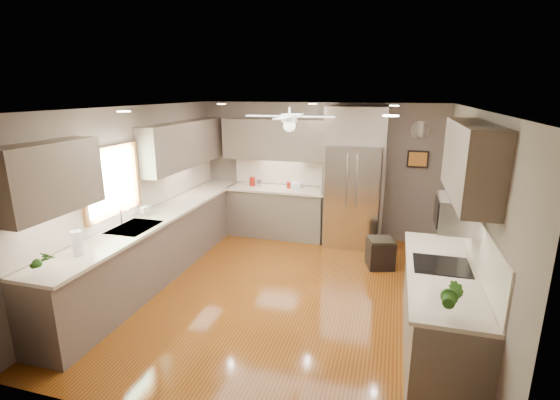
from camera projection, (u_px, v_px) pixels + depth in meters
The scene contains 27 objects.
floor at pixel (283, 292), 5.62m from camera, with size 5.00×5.00×0.00m, color #55260B.
ceiling at pixel (283, 108), 4.97m from camera, with size 5.00×5.00×0.00m, color white.
wall_back at pixel (319, 171), 7.62m from camera, with size 4.50×4.50×0.00m, color #64574C.
wall_front at pixel (193, 295), 2.98m from camera, with size 4.50×4.50×0.00m, color #64574C.
wall_left at pixel (134, 194), 5.89m from camera, with size 5.00×5.00×0.00m, color #64574C.
wall_right at pixel (470, 220), 4.70m from camera, with size 5.00×5.00×0.00m, color #64574C.
canister_a at pixel (252, 182), 7.75m from camera, with size 0.11×0.11×0.18m, color maroon.
canister_b at pixel (260, 183), 7.67m from camera, with size 0.09×0.09×0.14m, color silver.
canister_d at pixel (289, 185), 7.55m from camera, with size 0.08×0.08×0.13m, color maroon.
soap_bottle at pixel (146, 209), 5.92m from camera, with size 0.09×0.09×0.19m, color white.
potted_plant_left at pixel (40, 260), 4.00m from camera, with size 0.16×0.11×0.30m, color #255217.
potted_plant_right at pixel (453, 296), 3.28m from camera, with size 0.18×0.14×0.32m, color #255217.
bowl at pixel (296, 187), 7.51m from camera, with size 0.24×0.24×0.06m, color beige.
left_run at pixel (162, 242), 6.15m from camera, with size 0.65×4.70×1.45m.
back_run at pixel (277, 211), 7.74m from camera, with size 1.85×0.65×1.45m.
uppers at pixel (248, 149), 5.99m from camera, with size 4.50×4.70×0.95m.
window at pixel (111, 181), 5.34m from camera, with size 0.05×1.12×0.92m.
sink at pixel (135, 229), 5.43m from camera, with size 0.50×0.70×0.32m.
refrigerator at pixel (354, 180), 7.13m from camera, with size 1.06×0.75×2.45m.
right_run at pixel (440, 310), 4.24m from camera, with size 0.70×2.20×1.45m.
microwave at pixel (457, 213), 4.19m from camera, with size 0.43×0.55×0.34m.
ceiling_fan at pixel (289, 120), 5.29m from camera, with size 1.18×1.18×0.32m.
recessed_lights at pixel (289, 107), 5.35m from camera, with size 2.84×3.14×0.01m.
wall_clock at pixel (420, 130), 6.93m from camera, with size 0.30×0.03×0.30m.
framed_print at pixel (418, 159), 7.06m from camera, with size 0.36×0.03×0.30m.
stool at pixel (380, 253), 6.36m from camera, with size 0.49×0.49×0.47m.
paper_towel at pixel (77, 243), 4.46m from camera, with size 0.12×0.12×0.30m.
Camera 1 is at (1.36, -4.91, 2.71)m, focal length 26.00 mm.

